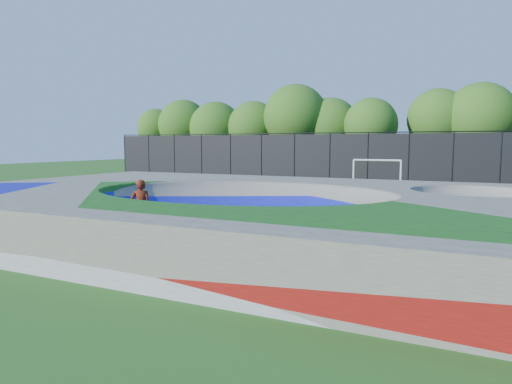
% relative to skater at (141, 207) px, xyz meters
% --- Properties ---
extents(ground, '(120.00, 120.00, 0.00)m').
position_rel_skater_xyz_m(ground, '(2.83, 1.99, -0.96)').
color(ground, '#1F5116').
rests_on(ground, ground).
extents(skate_deck, '(22.00, 14.00, 1.50)m').
position_rel_skater_xyz_m(skate_deck, '(2.83, 1.99, -0.21)').
color(skate_deck, gray).
rests_on(skate_deck, ground).
extents(skater, '(0.84, 0.76, 1.92)m').
position_rel_skater_xyz_m(skater, '(0.00, 0.00, 0.00)').
color(skater, '#B8320E').
rests_on(skater, ground).
extents(skateboard, '(0.73, 0.68, 0.05)m').
position_rel_skater_xyz_m(skateboard, '(0.00, 0.00, -0.93)').
color(skateboard, black).
rests_on(skateboard, ground).
extents(soccer_goal, '(3.21, 0.12, 2.12)m').
position_rel_skater_xyz_m(soccer_goal, '(4.40, 18.44, 0.51)').
color(soccer_goal, silver).
rests_on(soccer_goal, ground).
extents(fence, '(48.09, 0.09, 4.04)m').
position_rel_skater_xyz_m(fence, '(2.83, 22.99, 1.14)').
color(fence, black).
rests_on(fence, ground).
extents(treeline, '(52.42, 7.43, 8.57)m').
position_rel_skater_xyz_m(treeline, '(2.24, 28.04, 4.11)').
color(treeline, '#402820').
rests_on(treeline, ground).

